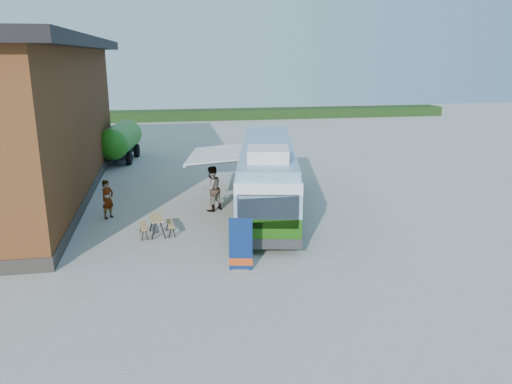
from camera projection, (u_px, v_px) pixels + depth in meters
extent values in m
plane|color=#BCB7AD|center=(253.00, 258.00, 17.02)|extent=(100.00, 100.00, 0.00)
cube|color=brown|center=(1.00, 124.00, 23.79)|extent=(8.00, 20.00, 7.00)
cube|color=#332D28|center=(10.00, 190.00, 24.66)|extent=(8.10, 20.10, 0.50)
cube|color=#264419|center=(266.00, 113.00, 54.31)|extent=(40.00, 3.00, 1.00)
cube|color=#2D6310|center=(267.00, 191.00, 22.22)|extent=(4.40, 11.31, 1.02)
cube|color=#7CA2C2|center=(267.00, 171.00, 21.97)|extent=(4.40, 11.31, 0.83)
cube|color=black|center=(242.00, 168.00, 22.43)|extent=(1.82, 9.06, 0.65)
cube|color=black|center=(293.00, 168.00, 22.40)|extent=(1.82, 9.06, 0.65)
cube|color=white|center=(267.00, 157.00, 21.80)|extent=(4.40, 11.31, 0.42)
cube|color=#7CA2C2|center=(267.00, 148.00, 21.70)|extent=(4.23, 11.10, 0.37)
cube|color=white|center=(268.00, 154.00, 18.21)|extent=(1.77, 1.92, 0.46)
cube|color=black|center=(268.00, 212.00, 16.70)|extent=(2.05, 0.46, 1.20)
cube|color=#2D2D2D|center=(268.00, 243.00, 17.05)|extent=(2.35, 0.65, 0.37)
cube|color=#2D2D2D|center=(267.00, 171.00, 27.57)|extent=(2.35, 0.65, 0.37)
cylinder|color=black|center=(240.00, 226.00, 18.77)|extent=(0.45, 0.96, 0.92)
cylinder|color=black|center=(295.00, 226.00, 18.74)|extent=(0.45, 0.96, 0.92)
cylinder|color=black|center=(247.00, 181.00, 25.44)|extent=(0.45, 0.96, 0.92)
cylinder|color=black|center=(287.00, 181.00, 25.41)|extent=(0.45, 0.96, 0.92)
cube|color=white|center=(216.00, 155.00, 21.73)|extent=(3.02, 4.14, 0.30)
cube|color=#A5A8AD|center=(243.00, 151.00, 21.66)|extent=(0.93, 4.01, 0.15)
cylinder|color=#A5A8AD|center=(213.00, 165.00, 20.23)|extent=(2.40, 0.52, 0.31)
cylinder|color=#A5A8AD|center=(220.00, 151.00, 23.27)|extent=(2.40, 0.52, 0.31)
cube|color=navy|center=(241.00, 244.00, 15.82)|extent=(0.74, 0.17, 1.76)
cube|color=#C94012|center=(241.00, 262.00, 15.98)|extent=(0.76, 0.18, 0.25)
cube|color=#A5A8AD|center=(241.00, 269.00, 16.04)|extent=(0.55, 0.28, 0.05)
cylinder|color=#A5A8AD|center=(241.00, 244.00, 15.83)|extent=(0.03, 0.03, 1.76)
cube|color=tan|center=(157.00, 218.00, 18.98)|extent=(0.57, 1.15, 0.04)
cube|color=tan|center=(143.00, 226.00, 18.92)|extent=(0.34, 1.13, 0.03)
cube|color=tan|center=(170.00, 224.00, 19.19)|extent=(0.34, 1.13, 0.03)
cube|color=black|center=(154.00, 231.00, 18.60)|extent=(0.05, 0.05, 0.68)
cube|color=black|center=(163.00, 230.00, 18.69)|extent=(0.05, 0.05, 0.68)
cube|color=black|center=(152.00, 223.00, 19.46)|extent=(0.05, 0.05, 0.68)
cube|color=black|center=(160.00, 222.00, 19.54)|extent=(0.05, 0.05, 0.68)
imported|color=#999999|center=(108.00, 199.00, 20.94)|extent=(0.69, 0.71, 1.65)
imported|color=#999999|center=(212.00, 189.00, 21.91)|extent=(1.23, 1.18, 2.01)
cylinder|color=#227916|center=(120.00, 139.00, 32.19)|extent=(2.51, 4.51, 1.93)
sphere|color=#227916|center=(112.00, 145.00, 30.13)|extent=(1.93, 1.93, 1.93)
sphere|color=#227916|center=(127.00, 134.00, 34.25)|extent=(1.93, 1.93, 1.93)
cube|color=black|center=(121.00, 152.00, 32.42)|extent=(1.91, 4.63, 0.21)
cube|color=black|center=(111.00, 161.00, 29.75)|extent=(0.31, 1.29, 0.11)
cylinder|color=black|center=(105.00, 158.00, 31.20)|extent=(0.39, 0.89, 0.86)
cylinder|color=black|center=(129.00, 158.00, 31.25)|extent=(0.39, 0.89, 0.86)
cylinder|color=black|center=(114.00, 151.00, 33.67)|extent=(0.39, 0.89, 0.86)
cylinder|color=black|center=(137.00, 151.00, 33.72)|extent=(0.39, 0.89, 0.86)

